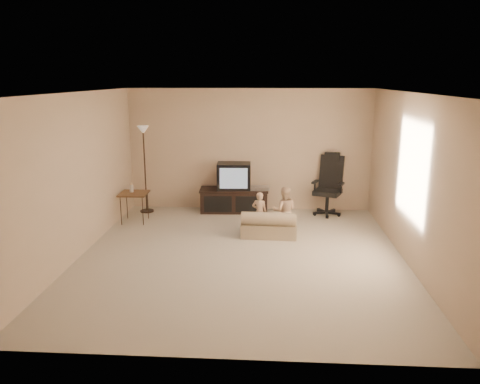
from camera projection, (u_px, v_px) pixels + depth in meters
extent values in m
plane|color=#C3B79B|center=(241.00, 256.00, 7.29)|extent=(5.50, 5.50, 0.00)
plane|color=white|center=(241.00, 93.00, 6.70)|extent=(5.50, 5.50, 0.00)
plane|color=#C9AA8B|center=(249.00, 150.00, 9.66)|extent=(5.00, 0.00, 5.00)
plane|color=#C9AA8B|center=(223.00, 240.00, 4.33)|extent=(5.00, 0.00, 5.00)
plane|color=#C9AA8B|center=(78.00, 176.00, 7.15)|extent=(0.00, 5.50, 5.50)
plane|color=#C9AA8B|center=(411.00, 180.00, 6.84)|extent=(0.00, 5.50, 5.50)
cube|color=black|center=(234.00, 201.00, 9.67)|extent=(1.38, 0.54, 0.44)
cube|color=black|center=(234.00, 190.00, 9.61)|extent=(1.42, 0.59, 0.04)
cube|color=black|center=(218.00, 204.00, 9.44)|extent=(0.56, 0.04, 0.33)
cube|color=black|center=(249.00, 204.00, 9.43)|extent=(0.56, 0.04, 0.33)
cube|color=black|center=(234.00, 176.00, 9.56)|extent=(0.70, 0.51, 0.53)
cube|color=white|center=(234.00, 178.00, 9.32)|extent=(0.56, 0.04, 0.42)
cube|color=silver|center=(260.00, 188.00, 9.55)|extent=(0.40, 0.29, 0.06)
cylinder|color=black|center=(327.00, 203.00, 9.41)|extent=(0.07, 0.07, 0.40)
cube|color=black|center=(328.00, 192.00, 9.36)|extent=(0.64, 0.64, 0.09)
cube|color=black|center=(331.00, 172.00, 9.48)|extent=(0.51, 0.34, 0.70)
cube|color=black|center=(332.00, 156.00, 9.40)|extent=(0.31, 0.20, 0.16)
cube|color=black|center=(315.00, 182.00, 9.43)|extent=(0.17, 0.28, 0.04)
cube|color=black|center=(341.00, 184.00, 9.20)|extent=(0.17, 0.28, 0.04)
cube|color=brown|center=(134.00, 193.00, 8.90)|extent=(0.53, 0.53, 0.03)
cylinder|color=black|center=(121.00, 210.00, 8.77)|extent=(0.01, 0.01, 0.57)
cylinder|color=black|center=(143.00, 211.00, 8.75)|extent=(0.01, 0.01, 0.57)
cylinder|color=black|center=(127.00, 205.00, 9.18)|extent=(0.01, 0.01, 0.57)
cylinder|color=black|center=(148.00, 205.00, 9.16)|extent=(0.01, 0.01, 0.57)
cylinder|color=beige|center=(132.00, 188.00, 8.92)|extent=(0.07, 0.07, 0.15)
cone|color=beige|center=(131.00, 183.00, 8.90)|extent=(0.06, 0.06, 0.05)
cylinder|color=black|center=(147.00, 211.00, 9.70)|extent=(0.28, 0.28, 0.03)
cylinder|color=black|center=(145.00, 172.00, 9.50)|extent=(0.03, 0.03, 1.68)
cone|color=beige|center=(143.00, 130.00, 9.30)|extent=(0.24, 0.24, 0.16)
cube|color=#9B8569|center=(269.00, 229.00, 8.21)|extent=(0.98, 0.56, 0.25)
cylinder|color=#9B8569|center=(269.00, 219.00, 7.99)|extent=(0.95, 0.27, 0.23)
imported|color=#D8AC87|center=(260.00, 212.00, 8.33)|extent=(0.31, 0.25, 0.74)
imported|color=#D8AC87|center=(284.00, 211.00, 8.22)|extent=(0.42, 0.24, 0.86)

